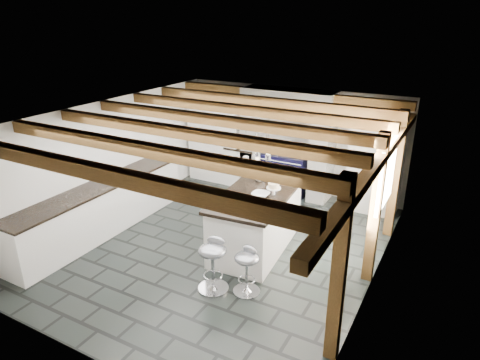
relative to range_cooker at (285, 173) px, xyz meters
The scene contains 6 objects.
ground 2.72m from the range_cooker, 90.00° to the right, with size 6.00×6.00×0.00m, color black.
room_shell 1.52m from the range_cooker, 115.80° to the right, with size 6.00×6.03×6.00m.
range_cooker is the anchor object (origin of this frame).
kitchen_island 2.50m from the range_cooker, 78.20° to the right, with size 1.23×2.12×1.34m.
bar_stool_near 3.80m from the range_cooker, 75.10° to the right, with size 0.42×0.42×0.73m.
bar_stool_far 3.87m from the range_cooker, 82.36° to the right, with size 0.45×0.45×0.83m.
Camera 1 is at (3.37, -5.59, 3.78)m, focal length 32.00 mm.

